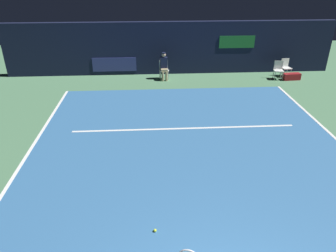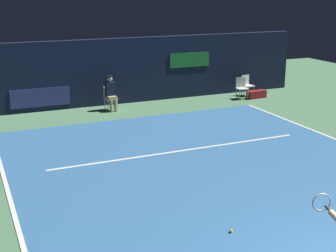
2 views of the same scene
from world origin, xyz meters
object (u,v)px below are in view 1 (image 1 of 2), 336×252
object	(u,v)px
courtside_chair_far	(279,69)
tennis_ball	(155,230)
line_judge_on_chair	(164,66)
courtside_chair_near	(286,66)
equipment_bag	(291,77)

from	to	relation	value
courtside_chair_far	tennis_ball	bearing A→B (deg)	-122.97
line_judge_on_chair	courtside_chair_near	distance (m)	6.14
line_judge_on_chair	courtside_chair_far	world-z (taller)	line_judge_on_chair
equipment_bag	courtside_chair_near	bearing A→B (deg)	97.38
line_judge_on_chair	courtside_chair_far	xyz separation A→B (m)	(5.61, -0.28, -0.18)
tennis_ball	courtside_chair_far	bearing A→B (deg)	57.03
line_judge_on_chair	courtside_chair_near	world-z (taller)	line_judge_on_chair
courtside_chair_near	equipment_bag	xyz separation A→B (m)	(0.12, -0.58, -0.34)
tennis_ball	equipment_bag	world-z (taller)	equipment_bag
courtside_chair_far	equipment_bag	distance (m)	0.75
courtside_chair_far	tennis_ball	size ratio (longest dim) A/B	12.94
courtside_chair_near	courtside_chair_far	size ratio (longest dim) A/B	1.00
courtside_chair_far	tennis_ball	world-z (taller)	courtside_chair_far
courtside_chair_far	equipment_bag	xyz separation A→B (m)	(0.64, -0.17, -0.34)
line_judge_on_chair	courtside_chair_near	bearing A→B (deg)	1.23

